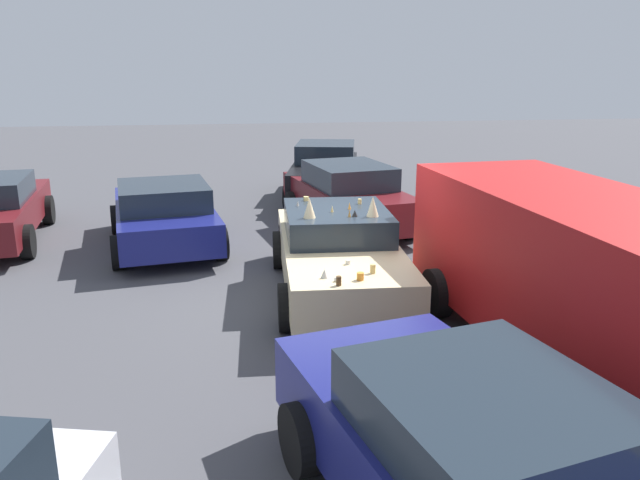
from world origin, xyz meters
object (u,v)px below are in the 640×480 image
parked_sedan_far_right (164,214)px  parked_van_row_back_far (572,268)px  parked_sedan_near_right (347,196)px  art_car_decorated (338,251)px  parked_sedan_row_back_center (325,171)px  parked_sedan_far_left (476,464)px

parked_sedan_far_right → parked_van_row_back_far: bearing=-146.7°
parked_sedan_near_right → parked_sedan_far_right: (-0.95, 3.90, -0.06)m
parked_van_row_back_far → art_car_decorated: bearing=37.1°
art_car_decorated → parked_sedan_far_right: size_ratio=1.04×
parked_van_row_back_far → parked_sedan_far_right: parked_van_row_back_far is taller
parked_van_row_back_far → parked_sedan_row_back_center: 10.23m
parked_sedan_far_left → parked_van_row_back_far: bearing=-52.1°
parked_sedan_far_left → parked_sedan_near_right: 9.69m
parked_sedan_near_right → parked_sedan_row_back_center: 3.36m
parked_sedan_far_left → parked_sedan_far_right: bearing=6.2°
parked_van_row_back_far → parked_sedan_row_back_center: (10.11, 1.46, -0.45)m
parked_sedan_far_right → parked_sedan_row_back_center: size_ratio=0.97×
parked_sedan_far_right → parked_sedan_row_back_center: parked_sedan_row_back_center is taller
parked_sedan_row_back_center → art_car_decorated: bearing=5.0°
art_car_decorated → parked_sedan_far_left: 5.62m
parked_van_row_back_far → parked_sedan_near_right: 6.93m
art_car_decorated → parked_van_row_back_far: (-2.72, -2.39, 0.49)m
art_car_decorated → parked_sedan_near_right: 4.14m
art_car_decorated → parked_sedan_far_right: bearing=-133.1°
parked_van_row_back_far → parked_sedan_row_back_center: size_ratio=1.20×
parked_van_row_back_far → parked_sedan_far_right: (5.80, 5.39, -0.50)m
parked_sedan_far_right → parked_sedan_row_back_center: bearing=-51.9°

